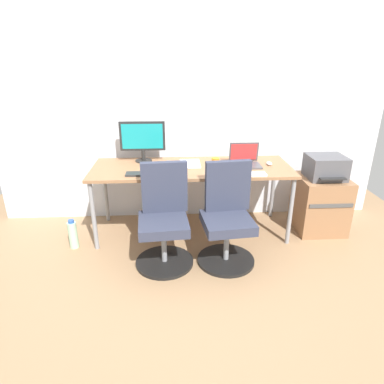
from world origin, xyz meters
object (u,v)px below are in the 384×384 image
Objects in this scene: office_chair_right at (227,219)px; desktop_monitor at (143,139)px; printer at (326,167)px; open_laptop at (245,160)px; water_bottle_on_floor at (73,234)px; coffee_mug at (215,162)px; side_cabinet at (320,204)px; office_chair_left at (164,220)px.

desktop_monitor reaches higher than office_chair_right.
open_laptop is (-0.85, 0.06, 0.08)m from printer.
water_bottle_on_floor is at bearing -144.09° from desktop_monitor.
water_bottle_on_floor is at bearing -169.25° from coffee_mug.
printer is 2.71m from water_bottle_on_floor.
side_cabinet is 1.27m from coffee_mug.
coffee_mug is (-1.17, 0.02, 0.07)m from printer.
water_bottle_on_floor is at bearing -169.89° from open_laptop.
printer is at bearing 5.65° from water_bottle_on_floor.
office_chair_left is 2.35× the size of printer.
side_cabinet is at bearing -3.70° from open_laptop.
open_laptop is at bearing 66.07° from office_chair_right.
office_chair_right is 1.54× the size of side_cabinet.
open_laptop reaches higher than side_cabinet.
office_chair_right reaches higher than coffee_mug.
office_chair_left is 3.03× the size of open_laptop.
office_chair_right is 10.22× the size of coffee_mug.
desktop_monitor reaches higher than printer.
desktop_monitor reaches higher than side_cabinet.
water_bottle_on_floor is (-1.51, 0.28, -0.28)m from office_chair_right.
desktop_monitor is 1.11m from open_laptop.
water_bottle_on_floor is 1.92m from open_laptop.
office_chair_left is 10.22× the size of coffee_mug.
water_bottle_on_floor is (-2.63, -0.26, -0.58)m from printer.
office_chair_left is 1.79m from side_cabinet.
water_bottle_on_floor is at bearing -174.33° from side_cabinet.
office_chair_right is at bearing -10.36° from water_bottle_on_floor.
office_chair_left reaches higher than printer.
water_bottle_on_floor is 3.37× the size of coffee_mug.
office_chair_right is at bearing -113.93° from open_laptop.
side_cabinet reaches higher than water_bottle_on_floor.
printer is 1.29× the size of water_bottle_on_floor.
office_chair_right is at bearing -154.30° from side_cabinet.
office_chair_left is at bearing -73.87° from desktop_monitor.
desktop_monitor reaches higher than coffee_mug.
office_chair_left reaches higher than side_cabinet.
office_chair_left and office_chair_right have the same top height.
open_laptop is (0.85, 0.59, 0.38)m from office_chair_left.
office_chair_left is at bearing -162.44° from side_cabinet.
open_laptop reaches higher than printer.
office_chair_left is at bearing -16.53° from water_bottle_on_floor.
office_chair_right is at bearing -0.02° from office_chair_left.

